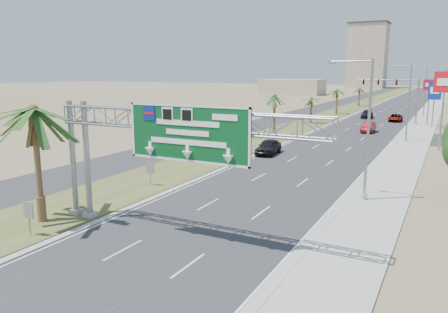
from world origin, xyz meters
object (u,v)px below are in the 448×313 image
Objects in this scene: pole_sign_red_far at (430,88)px; car_far at (367,114)px; car_left_lane at (268,147)px; car_mid_lane at (368,127)px; car_right_lane at (395,118)px; sign_gantry at (167,130)px; signal_mast at (405,97)px; palm_near at (33,110)px; pole_sign_blue at (435,92)px; pole_sign_red_near at (445,87)px.

car_far is at bearing 143.83° from pole_sign_red_far.
car_left_lane is 44.86m from car_far.
car_mid_lane reaches higher than car_right_lane.
pole_sign_red_far reaches higher than car_mid_lane.
sign_gantry is 62.37m from signal_mast.
palm_near is at bearing -101.22° from car_right_lane.
palm_near is 1.04× the size of pole_sign_red_far.
pole_sign_red_far is at bearing 0.77° from signal_mast.
car_far is 15.00m from pole_sign_red_far.
car_right_lane is 11.38m from pole_sign_blue.
pole_sign_blue is at bearing -73.69° from pole_sign_red_far.
palm_near is at bearing -103.04° from car_mid_lane.
pole_sign_red_far is at bearing 106.31° from pole_sign_blue.
pole_sign_red_far reaches higher than car_far.
signal_mast is at bearing -71.03° from car_right_lane.
palm_near reaches higher than pole_sign_blue.
signal_mast is 1.10× the size of pole_sign_red_near.
signal_mast is at bearing 84.26° from sign_gantry.
car_mid_lane is 1.00× the size of car_right_lane.
pole_sign_blue is at bearing 94.48° from pole_sign_red_near.
car_left_lane is at bearing -107.22° from car_mid_lane.
sign_gantry is 26.43m from car_left_lane.
pole_sign_red_near is (10.10, -12.28, 6.60)m from car_mid_lane.
pole_sign_blue is at bearing 72.64° from palm_near.
pole_sign_red_far reaches higher than sign_gantry.
sign_gantry is 3.13× the size of car_far.
sign_gantry is 3.47× the size of car_right_lane.
pole_sign_blue is (15.19, 33.54, 4.99)m from car_left_lane.
palm_near is 1.56× the size of car_far.
car_far is 0.68× the size of pole_sign_blue.
car_far is at bearing 84.50° from palm_near.
car_mid_lane is 17.22m from pole_sign_red_near.
signal_mast reaches higher than car_mid_lane.
signal_mast is at bearing -53.82° from car_far.
pole_sign_red_near is 1.19× the size of pole_sign_blue.
car_left_lane is at bearing -106.03° from signal_mast.
sign_gantry is at bearing 13.32° from palm_near.
car_left_lane reaches higher than car_far.
car_far is at bearing 81.67° from car_left_lane.
car_far is at bearing 90.97° from sign_gantry.
car_right_lane is at bearing 79.61° from palm_near.
signal_mast is 1.31× the size of pole_sign_blue.
sign_gantry is at bearing -84.99° from car_left_lane.
pole_sign_red_far is (-0.88, 3.00, 0.50)m from pole_sign_blue.
pole_sign_red_near is (13.85, -33.25, 6.61)m from car_far.
sign_gantry is 49.70m from car_mid_lane.
car_right_lane is at bearing 129.56° from pole_sign_blue.
palm_near is (-8.14, -1.93, 0.87)m from sign_gantry.
car_mid_lane is at bearing -85.57° from car_far.
sign_gantry is 62.91m from pole_sign_red_far.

